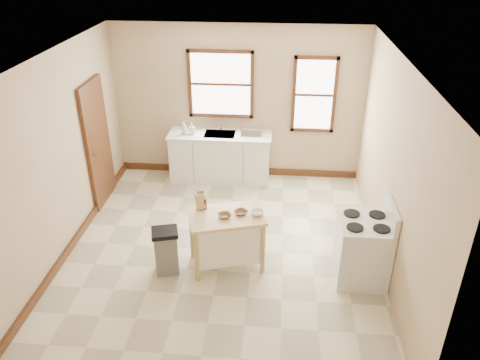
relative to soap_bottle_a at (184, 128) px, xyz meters
name	(u,v)px	position (x,y,z in m)	size (l,w,h in m)	color
floor	(222,250)	(0.93, -2.14, -1.04)	(5.00, 5.00, 0.00)	#AEA58A
ceiling	(218,60)	(0.93, -2.14, 1.76)	(5.00, 5.00, 0.00)	white
wall_back	(238,103)	(0.93, 0.36, 0.36)	(4.50, 0.04, 2.80)	tan
wall_left	(58,158)	(-1.32, -2.14, 0.36)	(0.04, 5.00, 2.80)	tan
wall_right	(393,172)	(3.18, -2.14, 0.36)	(0.04, 5.00, 2.80)	tan
window_main	(221,84)	(0.63, 0.34, 0.71)	(1.17, 0.06, 1.22)	#35150E
window_side	(314,95)	(2.28, 0.34, 0.56)	(0.77, 0.06, 1.37)	#35150E
door_left	(98,144)	(-1.28, -0.84, 0.01)	(0.06, 0.90, 2.10)	#35150E
baseboard_back	(238,170)	(0.93, 0.33, -0.98)	(4.50, 0.04, 0.12)	#35150E
baseboard_left	(76,239)	(-1.29, -2.14, -0.98)	(0.04, 5.00, 0.12)	#35150E
sink_counter	(220,157)	(0.63, 0.06, -0.58)	(1.86, 0.62, 0.92)	silver
faucet	(221,125)	(0.63, 0.24, -0.01)	(0.03, 0.03, 0.22)	silver
soap_bottle_a	(184,128)	(0.00, 0.00, 0.00)	(0.09, 0.09, 0.23)	#B2B2B2
soap_bottle_b	(192,129)	(0.14, 0.01, -0.01)	(0.09, 0.10, 0.21)	#B2B2B2
dish_rack	(252,132)	(1.21, 0.09, -0.07)	(0.40, 0.30, 0.10)	silver
kitchen_island	(227,240)	(1.03, -2.45, -0.63)	(1.00, 0.63, 0.81)	#F9D892
knife_block	(200,202)	(0.67, -2.31, -0.12)	(0.10, 0.10, 0.20)	#DEA975
pepper_grinder	(205,204)	(0.73, -2.31, -0.15)	(0.04, 0.04, 0.15)	#481E13
bowl_a	(225,216)	(1.02, -2.50, -0.20)	(0.17, 0.17, 0.04)	brown
bowl_b	(241,212)	(1.23, -2.40, -0.20)	(0.17, 0.17, 0.04)	brown
bowl_c	(257,213)	(1.44, -2.41, -0.19)	(0.17, 0.17, 0.05)	white
trash_bin	(166,251)	(0.24, -2.67, -0.70)	(0.34, 0.29, 0.67)	slate
gas_stove	(363,241)	(2.85, -2.56, -0.46)	(0.71, 0.72, 1.15)	silver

